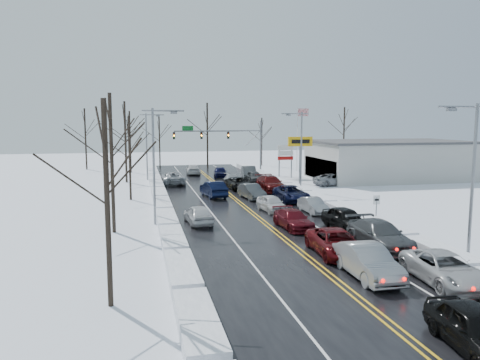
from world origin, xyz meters
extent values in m
plane|color=silver|center=(0.00, 0.00, 0.00)|extent=(160.00, 160.00, 0.00)
cube|color=black|center=(0.00, 2.00, 0.01)|extent=(14.00, 84.00, 0.01)
cube|color=white|center=(-7.60, 2.00, 0.00)|extent=(1.50, 72.00, 0.71)
cube|color=white|center=(7.60, 2.00, 0.00)|extent=(1.50, 72.00, 0.71)
cylinder|color=slate|center=(8.50, 28.00, 4.00)|extent=(0.24, 0.24, 8.00)
cylinder|color=slate|center=(2.00, 28.00, 6.50)|extent=(13.00, 0.18, 0.18)
cylinder|color=slate|center=(7.30, 28.00, 5.40)|extent=(2.33, 0.10, 2.33)
cube|color=#0C591E|center=(-2.50, 28.00, 6.90)|extent=(1.60, 0.08, 0.70)
cube|color=black|center=(3.50, 28.00, 5.85)|extent=(0.32, 0.25, 1.05)
sphere|color=#3F0705|center=(3.50, 27.84, 6.15)|extent=(0.20, 0.20, 0.20)
sphere|color=orange|center=(3.50, 27.84, 5.85)|extent=(0.22, 0.22, 0.22)
sphere|color=black|center=(3.50, 27.84, 5.55)|extent=(0.20, 0.20, 0.20)
cube|color=black|center=(-0.50, 28.00, 5.85)|extent=(0.32, 0.25, 1.05)
sphere|color=#3F0705|center=(-0.50, 27.84, 6.15)|extent=(0.20, 0.20, 0.20)
sphere|color=orange|center=(-0.50, 27.84, 5.85)|extent=(0.22, 0.22, 0.22)
sphere|color=black|center=(-0.50, 27.84, 5.55)|extent=(0.20, 0.20, 0.20)
cube|color=black|center=(-4.50, 28.00, 5.85)|extent=(0.32, 0.25, 1.05)
sphere|color=#3F0705|center=(-4.50, 27.84, 6.15)|extent=(0.20, 0.20, 0.20)
sphere|color=orange|center=(-4.50, 27.84, 5.85)|extent=(0.22, 0.22, 0.22)
sphere|color=black|center=(-4.50, 27.84, 5.55)|extent=(0.20, 0.20, 0.20)
cylinder|color=slate|center=(10.50, 16.00, 2.80)|extent=(0.20, 0.20, 5.60)
cube|color=#E4A90C|center=(10.50, 16.00, 5.40)|extent=(3.20, 0.30, 1.20)
cube|color=black|center=(10.50, 15.83, 5.40)|extent=(2.40, 0.04, 0.50)
cylinder|color=slate|center=(9.60, 22.00, 2.00)|extent=(0.16, 0.16, 4.00)
cylinder|color=slate|center=(11.40, 22.00, 2.00)|extent=(0.16, 0.16, 4.00)
cube|color=white|center=(10.50, 22.00, 4.30)|extent=(2.20, 0.22, 0.70)
cube|color=white|center=(10.50, 22.00, 3.50)|extent=(2.20, 0.22, 0.70)
cube|color=#990D0B|center=(10.50, 22.00, 2.80)|extent=(2.20, 0.22, 0.50)
cylinder|color=slate|center=(8.20, -8.00, 1.10)|extent=(0.08, 0.08, 2.20)
cube|color=white|center=(8.20, -8.00, 2.00)|extent=(0.55, 0.05, 0.70)
cube|color=black|center=(8.20, -8.04, 2.00)|extent=(0.35, 0.02, 0.15)
cylinder|color=silver|center=(15.00, 30.00, 5.00)|extent=(0.14, 0.14, 10.00)
cube|color=#B4B4AF|center=(24.00, 18.00, 2.50)|extent=(20.00, 12.00, 5.00)
cube|color=#262628|center=(14.05, 18.00, 1.60)|extent=(0.10, 11.00, 2.80)
cube|color=#3F3F42|center=(24.00, 18.00, 5.15)|extent=(20.40, 12.40, 0.30)
cylinder|color=slate|center=(8.50, -18.00, 4.50)|extent=(0.18, 0.18, 9.00)
cylinder|color=slate|center=(7.70, -18.00, 8.80)|extent=(3.20, 0.12, 0.12)
cube|color=slate|center=(6.90, -18.00, 8.65)|extent=(0.50, 0.25, 0.18)
cylinder|color=slate|center=(8.50, 10.00, 4.50)|extent=(0.18, 0.18, 9.00)
cylinder|color=slate|center=(7.70, 10.00, 8.80)|extent=(3.20, 0.12, 0.12)
cube|color=slate|center=(6.90, 10.00, 8.65)|extent=(0.50, 0.25, 0.18)
cylinder|color=slate|center=(-8.50, -4.00, 4.50)|extent=(0.18, 0.18, 9.00)
cylinder|color=slate|center=(-7.70, -4.00, 8.80)|extent=(3.20, 0.12, 0.12)
cube|color=slate|center=(-6.90, -4.00, 8.65)|extent=(0.50, 0.25, 0.18)
cylinder|color=slate|center=(-8.50, 24.00, 4.50)|extent=(0.18, 0.18, 9.00)
cylinder|color=slate|center=(-7.70, 24.00, 8.80)|extent=(3.20, 0.12, 0.12)
cube|color=slate|center=(-6.90, 24.00, 8.65)|extent=(0.50, 0.25, 0.18)
cylinder|color=#2D231C|center=(-11.00, -20.00, 4.50)|extent=(0.24, 0.24, 9.00)
cylinder|color=#2D231C|center=(-11.50, -6.00, 5.00)|extent=(0.27, 0.27, 10.00)
cylinder|color=#2D231C|center=(-10.50, 8.00, 4.25)|extent=(0.23, 0.23, 8.50)
cylinder|color=#2D231C|center=(-11.20, 22.00, 5.25)|extent=(0.28, 0.28, 10.50)
cylinder|color=#2D231C|center=(-10.80, 34.00, 4.75)|extent=(0.25, 0.25, 9.50)
cylinder|color=#2D231C|center=(-18.00, 40.00, 5.00)|extent=(0.27, 0.27, 10.00)
cylinder|color=#2D231C|center=(-6.00, 41.00, 4.50)|extent=(0.24, 0.24, 9.00)
cylinder|color=#2D231C|center=(2.00, 39.00, 5.50)|extent=(0.29, 0.29, 11.00)
cylinder|color=#2D231C|center=(12.00, 40.50, 4.25)|extent=(0.23, 0.23, 8.50)
cylinder|color=#2D231C|center=(28.00, 41.00, 5.25)|extent=(0.28, 0.28, 10.50)
imported|color=black|center=(1.78, -26.94, 0.00)|extent=(2.42, 4.90, 1.61)
imported|color=#919499|center=(1.76, -18.97, 0.00)|extent=(1.84, 5.16, 1.69)
imported|color=#550B0F|center=(1.86, -14.85, 0.00)|extent=(2.82, 5.60, 1.52)
imported|color=#4F0A12|center=(1.60, -7.65, 0.00)|extent=(2.27, 4.89, 1.38)
imported|color=silver|center=(1.86, -0.98, 0.00)|extent=(2.14, 4.40, 1.45)
imported|color=#424648|center=(1.73, 6.02, 0.00)|extent=(2.16, 4.75, 1.51)
imported|color=black|center=(1.81, 12.68, 0.00)|extent=(2.84, 5.36, 1.44)
imported|color=#94979B|center=(1.73, 16.40, 0.00)|extent=(2.37, 4.81, 1.34)
imported|color=black|center=(1.71, 24.71, 0.00)|extent=(2.28, 4.59, 1.50)
imported|color=#B8B8BA|center=(5.12, -20.60, 0.00)|extent=(2.91, 5.63, 1.52)
imported|color=#414446|center=(5.22, -13.99, 0.00)|extent=(2.50, 5.92, 1.71)
imported|color=black|center=(5.32, -8.74, 0.00)|extent=(2.45, 4.99, 1.64)
imported|color=gray|center=(5.21, -2.39, 0.00)|extent=(1.58, 4.13, 1.35)
imported|color=black|center=(5.29, 3.81, 0.00)|extent=(2.65, 5.58, 1.54)
imported|color=#450909|center=(5.13, 10.83, 0.00)|extent=(2.61, 5.97, 1.71)
imported|color=#3C3E40|center=(5.25, 18.83, 0.00)|extent=(1.73, 4.25, 1.45)
imported|color=#404345|center=(5.38, 22.58, 0.00)|extent=(2.48, 5.37, 1.71)
imported|color=black|center=(-1.94, 8.08, 0.00)|extent=(2.43, 5.26, 1.67)
imported|color=#A9ABB1|center=(-5.38, 18.82, 0.00)|extent=(2.77, 5.91, 1.64)
imported|color=silver|center=(-1.65, 29.09, 0.00)|extent=(2.44, 5.25, 1.48)
imported|color=silver|center=(-5.16, -4.53, 0.00)|extent=(2.14, 4.57, 1.51)
imported|color=#979A9F|center=(14.17, 13.46, 0.00)|extent=(5.55, 3.08, 1.47)
imported|color=#414447|center=(16.99, 17.46, 0.00)|extent=(1.99, 4.61, 1.32)
imported|color=#A3A6AB|center=(15.13, 20.86, 0.00)|extent=(2.04, 4.78, 1.61)
camera|label=1|loc=(-9.65, -40.40, 8.09)|focal=35.00mm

